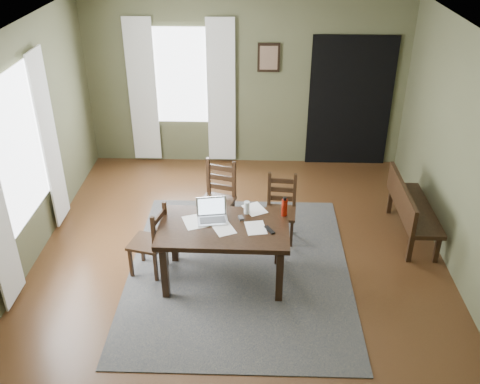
{
  "coord_description": "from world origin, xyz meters",
  "views": [
    {
      "loc": [
        0.17,
        -5.11,
        3.94
      ],
      "look_at": [
        0.0,
        0.3,
        0.9
      ],
      "focal_mm": 40.0,
      "sensor_mm": 36.0,
      "label": 1
    }
  ],
  "objects_px": {
    "dining_table": "(224,233)",
    "laptop": "(212,214)",
    "chair_back_left": "(218,198)",
    "bench": "(410,206)",
    "chair_back_right": "(281,209)",
    "chair_end": "(151,241)",
    "water_bottle": "(284,207)"
  },
  "relations": [
    {
      "from": "dining_table",
      "to": "laptop",
      "type": "relative_size",
      "value": 3.85
    },
    {
      "from": "chair_back_left",
      "to": "chair_end",
      "type": "bearing_deg",
      "value": -110.59
    },
    {
      "from": "chair_end",
      "to": "bench",
      "type": "bearing_deg",
      "value": 119.41
    },
    {
      "from": "chair_back_right",
      "to": "chair_back_left",
      "type": "bearing_deg",
      "value": 172.91
    },
    {
      "from": "water_bottle",
      "to": "chair_back_left",
      "type": "bearing_deg",
      "value": 135.08
    },
    {
      "from": "dining_table",
      "to": "chair_back_left",
      "type": "xyz_separation_m",
      "value": [
        -0.14,
        1.07,
        -0.17
      ]
    },
    {
      "from": "chair_back_right",
      "to": "laptop",
      "type": "relative_size",
      "value": 2.3
    },
    {
      "from": "chair_back_right",
      "to": "bench",
      "type": "relative_size",
      "value": 0.65
    },
    {
      "from": "laptop",
      "to": "water_bottle",
      "type": "xyz_separation_m",
      "value": [
        0.81,
        0.09,
        0.05
      ]
    },
    {
      "from": "bench",
      "to": "chair_back_left",
      "type": "bearing_deg",
      "value": 88.24
    },
    {
      "from": "dining_table",
      "to": "laptop",
      "type": "distance_m",
      "value": 0.26
    },
    {
      "from": "chair_end",
      "to": "chair_back_right",
      "type": "bearing_deg",
      "value": 130.99
    },
    {
      "from": "chair_end",
      "to": "water_bottle",
      "type": "bearing_deg",
      "value": 109.22
    },
    {
      "from": "laptop",
      "to": "chair_end",
      "type": "bearing_deg",
      "value": 174.39
    },
    {
      "from": "chair_end",
      "to": "dining_table",
      "type": "bearing_deg",
      "value": 96.28
    },
    {
      "from": "water_bottle",
      "to": "chair_back_right",
      "type": "bearing_deg",
      "value": 90.25
    },
    {
      "from": "chair_end",
      "to": "chair_back_right",
      "type": "height_order",
      "value": "chair_end"
    },
    {
      "from": "chair_back_left",
      "to": "water_bottle",
      "type": "height_order",
      "value": "water_bottle"
    },
    {
      "from": "chair_back_right",
      "to": "laptop",
      "type": "bearing_deg",
      "value": -132.84
    },
    {
      "from": "chair_back_right",
      "to": "laptop",
      "type": "xyz_separation_m",
      "value": [
        -0.81,
        -0.73,
        0.36
      ]
    },
    {
      "from": "dining_table",
      "to": "water_bottle",
      "type": "relative_size",
      "value": 6.19
    },
    {
      "from": "chair_back_left",
      "to": "bench",
      "type": "height_order",
      "value": "chair_back_left"
    },
    {
      "from": "chair_back_left",
      "to": "laptop",
      "type": "relative_size",
      "value": 2.52
    },
    {
      "from": "bench",
      "to": "dining_table",
      "type": "bearing_deg",
      "value": 113.17
    },
    {
      "from": "water_bottle",
      "to": "bench",
      "type": "bearing_deg",
      "value": 24.14
    },
    {
      "from": "chair_end",
      "to": "chair_back_left",
      "type": "distance_m",
      "value": 1.19
    },
    {
      "from": "chair_end",
      "to": "chair_back_left",
      "type": "height_order",
      "value": "chair_back_left"
    },
    {
      "from": "laptop",
      "to": "bench",
      "type": "bearing_deg",
      "value": 9.22
    },
    {
      "from": "chair_back_left",
      "to": "bench",
      "type": "distance_m",
      "value": 2.46
    },
    {
      "from": "bench",
      "to": "laptop",
      "type": "distance_m",
      "value": 2.62
    },
    {
      "from": "chair_back_left",
      "to": "laptop",
      "type": "xyz_separation_m",
      "value": [
        0.0,
        -0.91,
        0.32
      ]
    },
    {
      "from": "chair_back_right",
      "to": "bench",
      "type": "distance_m",
      "value": 1.65
    }
  ]
}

